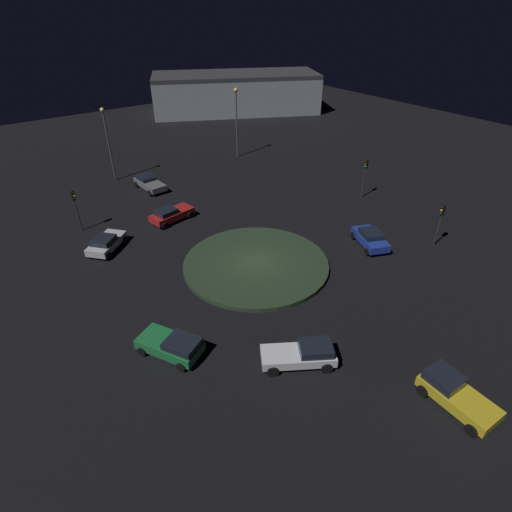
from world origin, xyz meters
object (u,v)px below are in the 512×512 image
(car_blue, at_px, (370,238))
(traffic_light_west, at_px, (365,171))
(car_grey, at_px, (149,183))
(car_red, at_px, (171,214))
(streetlamp_south, at_px, (107,136))
(streetlamp_southwest, at_px, (236,112))
(store_building, at_px, (236,93))
(car_green, at_px, (172,345))
(car_silver, at_px, (106,243))
(car_white, at_px, (302,354))
(traffic_light_southeast, at_px, (75,203))
(traffic_light_northwest, at_px, (441,217))
(car_yellow, at_px, (455,394))

(car_blue, relative_size, traffic_light_west, 1.02)
(car_grey, relative_size, car_red, 1.02)
(car_blue, height_order, streetlamp_south, streetlamp_south)
(car_blue, xyz_separation_m, streetlamp_southwest, (-3.91, -26.48, 5.20))
(car_blue, bearing_deg, store_building, -177.16)
(car_green, relative_size, streetlamp_southwest, 0.50)
(car_silver, bearing_deg, car_white, -117.35)
(car_silver, height_order, store_building, store_building)
(streetlamp_southwest, bearing_deg, car_green, 49.29)
(car_green, distance_m, car_grey, 26.54)
(car_silver, distance_m, car_blue, 23.17)
(traffic_light_west, xyz_separation_m, streetlamp_south, (19.86, -21.09, 2.22))
(traffic_light_west, height_order, traffic_light_southeast, traffic_light_west)
(streetlamp_south, relative_size, store_building, 0.27)
(car_green, bearing_deg, traffic_light_west, -100.05)
(traffic_light_west, distance_m, streetlamp_southwest, 19.65)
(traffic_light_west, bearing_deg, streetlamp_south, -59.32)
(traffic_light_northwest, bearing_deg, car_silver, -10.10)
(traffic_light_southeast, relative_size, traffic_light_northwest, 1.03)
(car_yellow, bearing_deg, car_blue, 148.65)
(car_blue, bearing_deg, car_green, -62.49)
(car_silver, distance_m, car_green, 14.64)
(car_yellow, bearing_deg, streetlamp_southwest, 164.65)
(car_green, relative_size, store_building, 0.14)
(car_green, height_order, car_grey, car_green)
(car_yellow, bearing_deg, car_red, -171.89)
(car_yellow, height_order, streetlamp_south, streetlamp_south)
(traffic_light_southeast, distance_m, streetlamp_southwest, 25.22)
(car_yellow, relative_size, streetlamp_southwest, 0.47)
(store_building, bearing_deg, traffic_light_southeast, 64.81)
(traffic_light_west, height_order, streetlamp_south, streetlamp_south)
(car_red, xyz_separation_m, streetlamp_south, (0.55, -13.66, 4.52))
(car_silver, height_order, car_yellow, car_yellow)
(car_green, xyz_separation_m, streetlamp_southwest, (-23.95, -27.83, 5.24))
(traffic_light_west, distance_m, traffic_light_northwest, 11.04)
(car_blue, relative_size, streetlamp_southwest, 0.49)
(car_yellow, distance_m, car_blue, 16.74)
(car_green, distance_m, store_building, 61.98)
(streetlamp_south, bearing_deg, car_grey, 113.21)
(car_blue, height_order, traffic_light_west, traffic_light_west)
(car_grey, xyz_separation_m, car_red, (1.63, 8.60, 0.03))
(car_white, height_order, store_building, store_building)
(streetlamp_south, bearing_deg, car_silver, 66.97)
(traffic_light_southeast, height_order, traffic_light_northwest, traffic_light_southeast)
(traffic_light_west, xyz_separation_m, traffic_light_southeast, (27.00, -10.82, -0.19))
(car_yellow, bearing_deg, car_green, -136.68)
(car_silver, relative_size, car_blue, 0.95)
(traffic_light_southeast, height_order, streetlamp_southwest, streetlamp_southwest)
(car_grey, bearing_deg, car_yellow, -2.16)
(car_green, distance_m, car_red, 18.01)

